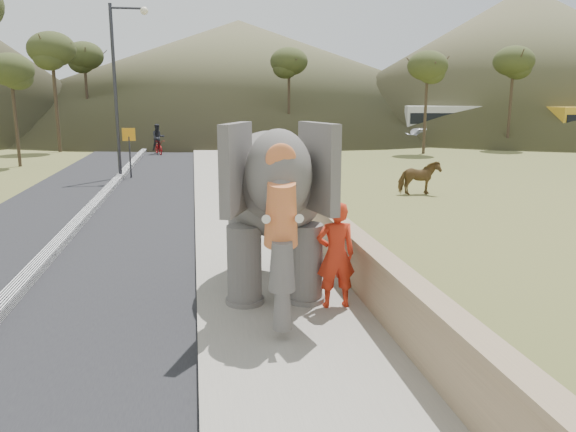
# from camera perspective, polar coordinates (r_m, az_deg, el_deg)

# --- Properties ---
(ground) EXTENTS (160.00, 160.00, 0.00)m
(ground) POSITION_cam_1_polar(r_m,az_deg,el_deg) (10.16, -0.56, -10.16)
(ground) COLOR olive
(ground) RESTS_ON ground
(road) EXTENTS (7.00, 120.00, 0.03)m
(road) POSITION_cam_1_polar(r_m,az_deg,el_deg) (19.99, -19.51, 0.28)
(road) COLOR black
(road) RESTS_ON ground
(median) EXTENTS (0.35, 120.00, 0.22)m
(median) POSITION_cam_1_polar(r_m,az_deg,el_deg) (19.97, -19.53, 0.55)
(median) COLOR black
(median) RESTS_ON ground
(walkway) EXTENTS (3.00, 120.00, 0.15)m
(walkway) POSITION_cam_1_polar(r_m,az_deg,el_deg) (19.72, -5.07, 0.95)
(walkway) COLOR #9E9687
(walkway) RESTS_ON ground
(parapet) EXTENTS (0.30, 120.00, 1.10)m
(parapet) POSITION_cam_1_polar(r_m,az_deg,el_deg) (19.82, -0.33, 2.45)
(parapet) COLOR tan
(parapet) RESTS_ON ground
(lamppost) EXTENTS (1.76, 0.36, 8.00)m
(lamppost) POSITION_cam_1_polar(r_m,az_deg,el_deg) (27.96, -16.59, 13.63)
(lamppost) COLOR #2C2C31
(lamppost) RESTS_ON ground
(signboard) EXTENTS (0.60, 0.08, 2.40)m
(signboard) POSITION_cam_1_polar(r_m,az_deg,el_deg) (27.95, -15.82, 7.04)
(signboard) COLOR #2D2D33
(signboard) RESTS_ON ground
(cow) EXTENTS (1.62, 0.76, 1.36)m
(cow) POSITION_cam_1_polar(r_m,az_deg,el_deg) (23.01, 13.17, 3.79)
(cow) COLOR brown
(cow) RESTS_ON ground
(distant_car) EXTENTS (4.25, 1.77, 1.44)m
(distant_car) POSITION_cam_1_polar(r_m,az_deg,el_deg) (48.19, 13.90, 7.93)
(distant_car) COLOR silver
(distant_car) RESTS_ON ground
(bus_white) EXTENTS (11.27, 5.27, 3.10)m
(bus_white) POSITION_cam_1_polar(r_m,az_deg,el_deg) (50.74, 18.11, 8.82)
(bus_white) COLOR silver
(bus_white) RESTS_ON ground
(hill_right) EXTENTS (56.00, 56.00, 16.00)m
(hill_right) POSITION_cam_1_polar(r_m,az_deg,el_deg) (71.96, 22.67, 14.41)
(hill_right) COLOR brown
(hill_right) RESTS_ON ground
(hill_far) EXTENTS (80.00, 80.00, 14.00)m
(hill_far) POSITION_cam_1_polar(r_m,az_deg,el_deg) (79.63, -4.96, 14.21)
(hill_far) COLOR brown
(hill_far) RESTS_ON ground
(elephant_and_man) EXTENTS (2.58, 4.60, 3.23)m
(elephant_and_man) POSITION_cam_1_polar(r_m,az_deg,el_deg) (10.94, -1.58, 1.01)
(elephant_and_man) COLOR slate
(elephant_and_man) RESTS_ON ground
(motorcyclist) EXTENTS (1.11, 1.93, 2.06)m
(motorcyclist) POSITION_cam_1_polar(r_m,az_deg,el_deg) (39.54, -13.03, 7.30)
(motorcyclist) COLOR maroon
(motorcyclist) RESTS_ON ground
(trees) EXTENTS (48.06, 44.01, 8.97)m
(trees) POSITION_cam_1_polar(r_m,az_deg,el_deg) (37.55, -7.07, 12.13)
(trees) COLOR #473828
(trees) RESTS_ON ground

